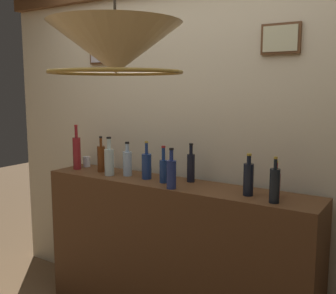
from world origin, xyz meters
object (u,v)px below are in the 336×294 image
(liquor_bottle_tequila, at_px, (191,167))
(pendant_lamp, at_px, (116,50))
(liquor_bottle_bourbon, at_px, (276,185))
(liquor_bottle_brandy, at_px, (171,173))
(liquor_bottle_gin, at_px, (163,169))
(liquor_bottle_sherry, at_px, (248,178))
(liquor_bottle_amaro, at_px, (101,158))
(liquor_bottle_whiskey, at_px, (147,165))
(liquor_bottle_vermouth, at_px, (127,163))
(liquor_bottle_mezcal, at_px, (109,161))
(liquor_bottle_rum, at_px, (77,152))
(liquor_bottle_port, at_px, (275,185))
(glass_tumbler_rocks, at_px, (87,162))

(liquor_bottle_tequila, bearing_deg, pendant_lamp, -80.99)
(liquor_bottle_bourbon, bearing_deg, liquor_bottle_brandy, -166.34)
(liquor_bottle_gin, distance_m, pendant_lamp, 1.12)
(liquor_bottle_sherry, bearing_deg, liquor_bottle_amaro, 178.38)
(pendant_lamp, bearing_deg, liquor_bottle_bourbon, 61.84)
(liquor_bottle_sherry, xyz_separation_m, liquor_bottle_tequila, (-0.46, 0.12, 0.00))
(liquor_bottle_whiskey, distance_m, liquor_bottle_gin, 0.17)
(liquor_bottle_bourbon, bearing_deg, liquor_bottle_vermouth, -179.65)
(liquor_bottle_mezcal, distance_m, liquor_bottle_bourbon, 1.22)
(liquor_bottle_amaro, bearing_deg, liquor_bottle_tequila, 6.52)
(liquor_bottle_rum, distance_m, liquor_bottle_brandy, 0.96)
(liquor_bottle_vermouth, bearing_deg, liquor_bottle_mezcal, -152.56)
(liquor_bottle_port, relative_size, liquor_bottle_gin, 1.04)
(liquor_bottle_sherry, distance_m, liquor_bottle_tequila, 0.48)
(liquor_bottle_sherry, relative_size, liquor_bottle_gin, 1.01)
(liquor_bottle_port, height_order, liquor_bottle_vermouth, liquor_bottle_port)
(liquor_bottle_vermouth, distance_m, liquor_bottle_gin, 0.34)
(liquor_bottle_port, xyz_separation_m, glass_tumbler_rocks, (-1.61, 0.19, -0.06))
(liquor_bottle_rum, bearing_deg, pendant_lamp, -36.65)
(liquor_bottle_sherry, bearing_deg, liquor_bottle_whiskey, 177.72)
(liquor_bottle_brandy, relative_size, pendant_lamp, 0.43)
(liquor_bottle_amaro, distance_m, liquor_bottle_brandy, 0.74)
(liquor_bottle_amaro, height_order, liquor_bottle_gin, liquor_bottle_amaro)
(liquor_bottle_rum, distance_m, liquor_bottle_gin, 0.82)
(liquor_bottle_port, relative_size, glass_tumbler_rocks, 3.17)
(glass_tumbler_rocks, bearing_deg, liquor_bottle_bourbon, -2.76)
(liquor_bottle_bourbon, bearing_deg, liquor_bottle_whiskey, -179.19)
(liquor_bottle_vermouth, bearing_deg, liquor_bottle_sherry, -2.23)
(liquor_bottle_tequila, bearing_deg, liquor_bottle_gin, -139.21)
(liquor_bottle_bourbon, bearing_deg, liquor_bottle_rum, -178.66)
(glass_tumbler_rocks, relative_size, pendant_lamp, 0.13)
(liquor_bottle_whiskey, xyz_separation_m, liquor_bottle_brandy, (0.29, -0.14, 0.00))
(liquor_bottle_sherry, height_order, liquor_bottle_rum, liquor_bottle_rum)
(pendant_lamp, bearing_deg, liquor_bottle_brandy, 102.79)
(liquor_bottle_whiskey, bearing_deg, glass_tumbler_rocks, 172.34)
(liquor_bottle_vermouth, relative_size, liquor_bottle_gin, 0.99)
(liquor_bottle_sherry, distance_m, liquor_bottle_port, 0.19)
(glass_tumbler_rocks, bearing_deg, pendant_lamp, -40.03)
(liquor_bottle_vermouth, bearing_deg, liquor_bottle_bourbon, 0.35)
(liquor_bottle_sherry, xyz_separation_m, liquor_bottle_whiskey, (-0.77, 0.03, -0.01))
(liquor_bottle_tequila, relative_size, liquor_bottle_rum, 0.76)
(liquor_bottle_gin, bearing_deg, glass_tumbler_rocks, 171.47)
(liquor_bottle_mezcal, bearing_deg, pendant_lamp, -46.63)
(liquor_bottle_tequila, distance_m, glass_tumbler_rocks, 0.97)
(liquor_bottle_rum, bearing_deg, liquor_bottle_gin, -0.78)
(pendant_lamp, bearing_deg, liquor_bottle_whiskey, 118.18)
(liquor_bottle_vermouth, relative_size, liquor_bottle_bourbon, 1.13)
(liquor_bottle_sherry, xyz_separation_m, glass_tumbler_rocks, (-1.43, 0.12, -0.06))
(liquor_bottle_gin, xyz_separation_m, liquor_bottle_bourbon, (0.75, 0.05, -0.01))
(liquor_bottle_rum, bearing_deg, liquor_bottle_bourbon, 1.34)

